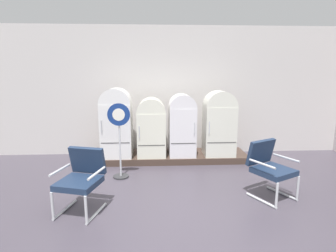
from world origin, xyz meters
TOP-DOWN VIEW (x-y plane):
  - ground at (0.00, 0.00)m, footprint 12.00×10.00m
  - back_wall at (0.00, 3.66)m, footprint 11.76×0.12m
  - display_plinth at (0.00, 3.02)m, footprint 3.84×0.95m
  - refrigerator_0 at (-1.22, 2.90)m, footprint 0.71×0.65m
  - refrigerator_1 at (-0.40, 2.93)m, footprint 0.66×0.71m
  - refrigerator_2 at (0.32, 2.91)m, footprint 0.62×0.67m
  - refrigerator_3 at (1.21, 2.88)m, footprint 0.72×0.61m
  - armchair_left at (-1.45, 0.60)m, footprint 0.75×0.81m
  - armchair_right at (1.62, 0.92)m, footprint 0.83×0.87m
  - sign_stand at (-1.03, 1.91)m, footprint 0.44×0.32m

SIDE VIEW (x-z plane):
  - ground at x=0.00m, z-range -0.05..0.00m
  - display_plinth at x=0.00m, z-range 0.00..0.15m
  - armchair_left at x=-1.45m, z-range 0.07..1.04m
  - armchair_right at x=1.62m, z-range 0.07..1.04m
  - sign_stand at x=-1.03m, z-range -0.02..1.50m
  - refrigerator_1 at x=-0.40m, z-range 0.19..1.56m
  - refrigerator_2 at x=0.32m, z-range 0.20..1.66m
  - refrigerator_3 at x=1.21m, z-range 0.19..1.73m
  - refrigerator_0 at x=-1.22m, z-range 0.20..1.81m
  - back_wall at x=0.00m, z-range 0.01..3.28m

